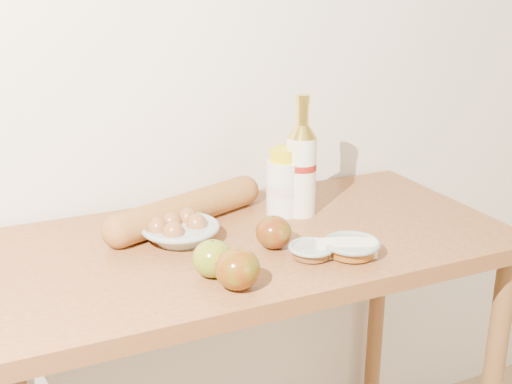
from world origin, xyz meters
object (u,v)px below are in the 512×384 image
(table, at_px, (251,285))
(cream_bottle, at_px, (284,184))
(bourbon_bottle, at_px, (301,167))
(baguette, at_px, (187,209))
(egg_bowl, at_px, (179,230))

(table, height_order, cream_bottle, cream_bottle)
(bourbon_bottle, bearing_deg, cream_bottle, 138.83)
(bourbon_bottle, bearing_deg, baguette, 155.89)
(cream_bottle, xyz_separation_m, baguette, (-0.24, 0.03, -0.04))
(table, bearing_deg, bourbon_bottle, 25.93)
(table, relative_size, baguette, 2.61)
(egg_bowl, distance_m, baguette, 0.10)
(cream_bottle, bearing_deg, bourbon_bottle, -25.78)
(table, distance_m, bourbon_bottle, 0.31)
(bourbon_bottle, distance_m, baguette, 0.30)
(bourbon_bottle, relative_size, egg_bowl, 1.32)
(bourbon_bottle, relative_size, cream_bottle, 1.78)
(bourbon_bottle, height_order, baguette, bourbon_bottle)
(cream_bottle, height_order, egg_bowl, cream_bottle)
(bourbon_bottle, height_order, cream_bottle, bourbon_bottle)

